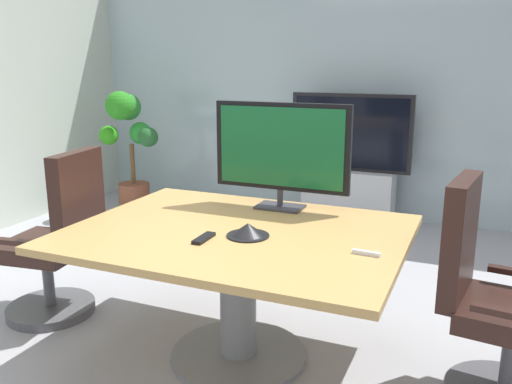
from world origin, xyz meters
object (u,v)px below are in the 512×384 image
(conference_table, at_px, (238,263))
(office_chair_left, at_px, (58,249))
(tv_monitor, at_px, (281,150))
(wall_display_unit, at_px, (349,180))
(potted_plant, at_px, (130,141))
(conference_phone, at_px, (248,231))
(remote_control, at_px, (204,238))
(office_chair_right, at_px, (492,312))

(conference_table, height_order, office_chair_left, office_chair_left)
(tv_monitor, distance_m, wall_display_unit, 2.39)
(wall_display_unit, xyz_separation_m, potted_plant, (-2.32, -0.47, 0.33))
(wall_display_unit, xyz_separation_m, conference_phone, (0.16, -2.87, 0.34))
(wall_display_unit, distance_m, conference_phone, 2.89)
(conference_table, relative_size, remote_control, 10.26)
(conference_phone, bearing_deg, conference_table, 140.80)
(office_chair_left, xyz_separation_m, tv_monitor, (1.33, 0.48, 0.65))
(wall_display_unit, bearing_deg, remote_control, -90.46)
(tv_monitor, bearing_deg, office_chair_left, -160.05)
(potted_plant, bearing_deg, office_chair_left, -64.38)
(conference_phone, height_order, remote_control, conference_phone)
(conference_phone, relative_size, remote_control, 1.29)
(potted_plant, relative_size, remote_control, 7.74)
(office_chair_right, relative_size, tv_monitor, 1.30)
(office_chair_right, relative_size, wall_display_unit, 0.83)
(conference_table, xyz_separation_m, remote_control, (-0.09, -0.22, 0.19))
(office_chair_right, distance_m, conference_phone, 1.24)
(conference_table, xyz_separation_m, tv_monitor, (0.06, 0.50, 0.54))
(potted_plant, bearing_deg, office_chair_right, -30.84)
(office_chair_left, bearing_deg, conference_table, 81.68)
(office_chair_left, distance_m, potted_plant, 2.58)
(tv_monitor, bearing_deg, conference_table, -96.50)
(wall_display_unit, bearing_deg, office_chair_left, -113.54)
(office_chair_right, height_order, remote_control, office_chair_right)
(office_chair_right, bearing_deg, conference_phone, 108.16)
(office_chair_left, distance_m, conference_phone, 1.41)
(office_chair_right, bearing_deg, remote_control, 112.33)
(conference_phone, bearing_deg, tv_monitor, 93.84)
(conference_table, distance_m, wall_display_unit, 2.79)
(office_chair_right, bearing_deg, conference_table, 103.94)
(conference_table, distance_m, potted_plant, 3.33)
(remote_control, bearing_deg, conference_table, 67.50)
(office_chair_left, bearing_deg, potted_plant, -161.99)
(potted_plant, distance_m, conference_phone, 3.45)
(office_chair_right, xyz_separation_m, remote_control, (-1.36, -0.36, 0.30))
(office_chair_right, distance_m, wall_display_unit, 2.96)
(conference_table, height_order, remote_control, remote_control)
(conference_table, distance_m, office_chair_right, 1.28)
(conference_table, relative_size, conference_phone, 7.93)
(conference_table, bearing_deg, conference_phone, -39.20)
(office_chair_left, relative_size, potted_plant, 0.83)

